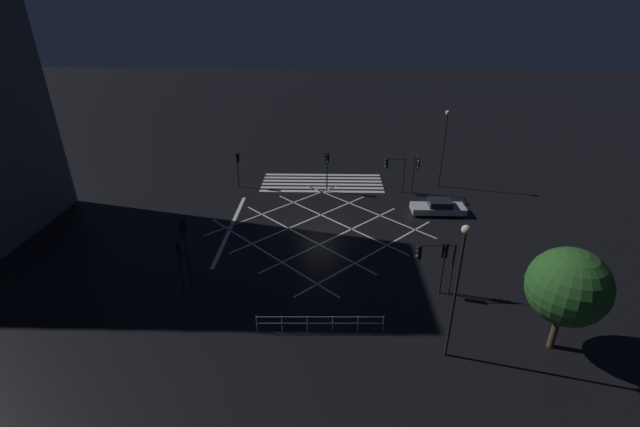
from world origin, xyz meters
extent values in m
plane|color=black|center=(0.00, 0.00, 0.00)|extent=(200.00, 200.00, 0.00)
cube|color=silver|center=(0.00, -7.74, 0.00)|extent=(12.13, 0.50, 0.01)
cube|color=silver|center=(0.00, -8.64, 0.00)|extent=(12.13, 0.50, 0.01)
cube|color=silver|center=(0.00, -9.54, 0.00)|extent=(12.13, 0.50, 0.01)
cube|color=silver|center=(0.00, -10.44, 0.00)|extent=(12.13, 0.50, 0.01)
cube|color=silver|center=(0.00, -11.34, 0.00)|extent=(12.13, 0.50, 0.01)
cube|color=silver|center=(0.00, -12.24, 0.00)|extent=(12.13, 0.50, 0.01)
cube|color=silver|center=(3.81, -3.81, 0.00)|extent=(10.58, 10.58, 0.01)
cube|color=silver|center=(-3.81, -3.81, 0.00)|extent=(10.58, 10.58, 0.01)
cube|color=silver|center=(1.27, -1.27, 0.00)|extent=(10.58, 10.58, 0.01)
cube|color=silver|center=(-1.27, -1.27, 0.00)|extent=(10.58, 10.58, 0.01)
cube|color=silver|center=(-1.27, 1.27, 0.00)|extent=(10.58, 10.58, 0.01)
cube|color=silver|center=(1.27, 1.27, 0.00)|extent=(10.58, 10.58, 0.01)
cube|color=silver|center=(-3.81, 3.81, 0.00)|extent=(10.58, 10.58, 0.01)
cube|color=silver|center=(3.81, 3.81, 0.00)|extent=(10.58, 10.58, 0.01)
cube|color=silver|center=(7.24, 0.00, 0.00)|extent=(0.30, 12.13, 0.01)
cylinder|color=black|center=(-8.23, 8.37, 1.77)|extent=(0.11, 0.11, 3.53)
cylinder|color=black|center=(-7.17, 8.37, 3.38)|extent=(2.11, 0.09, 0.09)
cube|color=black|center=(-6.12, 8.37, 2.93)|extent=(0.16, 0.28, 0.90)
sphere|color=black|center=(-6.01, 8.37, 3.23)|extent=(0.18, 0.18, 0.18)
sphere|color=black|center=(-6.01, 8.37, 2.93)|extent=(0.18, 0.18, 0.18)
sphere|color=green|center=(-6.01, 8.37, 2.63)|extent=(0.18, 0.18, 0.18)
cube|color=black|center=(-6.21, 8.37, 2.93)|extent=(0.02, 0.36, 0.98)
cylinder|color=black|center=(8.25, -8.76, 1.75)|extent=(0.11, 0.11, 3.50)
cube|color=black|center=(8.11, -8.76, 3.00)|extent=(0.16, 0.28, 0.90)
sphere|color=black|center=(8.00, -8.76, 3.30)|extent=(0.18, 0.18, 0.18)
sphere|color=black|center=(8.00, -8.76, 3.00)|extent=(0.18, 0.18, 0.18)
sphere|color=green|center=(8.00, -8.76, 2.70)|extent=(0.18, 0.18, 0.18)
cube|color=black|center=(8.20, -8.76, 3.00)|extent=(0.02, 0.36, 0.98)
cylinder|color=black|center=(8.15, 7.74, 2.30)|extent=(0.11, 0.11, 4.60)
cube|color=black|center=(8.15, 7.61, 4.10)|extent=(0.28, 0.16, 0.90)
sphere|color=black|center=(8.15, 7.49, 4.40)|extent=(0.18, 0.18, 0.18)
sphere|color=black|center=(8.15, 7.49, 4.10)|extent=(0.18, 0.18, 0.18)
sphere|color=green|center=(8.15, 7.49, 3.80)|extent=(0.18, 0.18, 0.18)
cube|color=black|center=(8.15, 7.70, 4.10)|extent=(0.36, 0.02, 0.98)
cylinder|color=black|center=(-8.62, -7.67, 2.05)|extent=(0.11, 0.11, 4.09)
cylinder|color=black|center=(-8.62, -6.84, 3.94)|extent=(0.09, 1.66, 0.09)
cube|color=black|center=(-8.62, -6.01, 3.49)|extent=(0.28, 0.16, 0.90)
sphere|color=red|center=(-8.62, -5.90, 3.79)|extent=(0.18, 0.18, 0.18)
sphere|color=black|center=(-8.62, -5.90, 3.49)|extent=(0.18, 0.18, 0.18)
sphere|color=black|center=(-8.62, -5.90, 3.19)|extent=(0.18, 0.18, 0.18)
cube|color=black|center=(-8.62, -6.10, 3.49)|extent=(0.36, 0.02, 0.98)
cylinder|color=black|center=(-7.74, -7.71, 1.75)|extent=(0.11, 0.11, 3.50)
cylinder|color=black|center=(-6.91, -7.71, 3.35)|extent=(1.66, 0.09, 0.09)
cube|color=black|center=(-6.08, -7.71, 2.90)|extent=(0.16, 0.28, 0.90)
sphere|color=black|center=(-5.97, -7.71, 3.20)|extent=(0.18, 0.18, 0.18)
sphere|color=black|center=(-5.97, -7.71, 2.90)|extent=(0.18, 0.18, 0.18)
sphere|color=green|center=(-5.97, -7.71, 2.60)|extent=(0.18, 0.18, 0.18)
cube|color=black|center=(-6.17, -7.71, 2.90)|extent=(0.02, 0.36, 0.98)
cylinder|color=black|center=(8.30, 8.70, 1.79)|extent=(0.11, 0.11, 3.59)
cube|color=black|center=(8.16, 8.70, 3.09)|extent=(0.16, 0.28, 0.90)
sphere|color=red|center=(8.05, 8.70, 3.39)|extent=(0.18, 0.18, 0.18)
sphere|color=black|center=(8.05, 8.70, 3.09)|extent=(0.18, 0.18, 0.18)
sphere|color=black|center=(8.05, 8.70, 2.79)|extent=(0.18, 0.18, 0.18)
cube|color=black|center=(8.25, 8.70, 3.09)|extent=(0.02, 0.36, 0.98)
cylinder|color=black|center=(-7.64, 8.40, 1.76)|extent=(0.11, 0.11, 3.52)
cube|color=black|center=(-7.64, 8.27, 3.02)|extent=(0.28, 0.16, 0.90)
sphere|color=black|center=(-7.64, 8.16, 3.32)|extent=(0.18, 0.18, 0.18)
sphere|color=orange|center=(-7.64, 8.16, 3.02)|extent=(0.18, 0.18, 0.18)
sphere|color=black|center=(-7.64, 8.16, 2.72)|extent=(0.18, 0.18, 0.18)
cube|color=black|center=(-7.64, 8.36, 3.02)|extent=(0.36, 0.02, 0.98)
cylinder|color=black|center=(-0.49, -7.75, 1.95)|extent=(0.11, 0.11, 3.89)
cube|color=black|center=(-0.49, -7.61, 3.39)|extent=(0.28, 0.16, 0.90)
sphere|color=black|center=(-0.49, -7.50, 3.69)|extent=(0.18, 0.18, 0.18)
sphere|color=black|center=(-0.49, -7.50, 3.39)|extent=(0.18, 0.18, 0.18)
sphere|color=green|center=(-0.49, -7.50, 3.09)|extent=(0.18, 0.18, 0.18)
cube|color=black|center=(-0.49, -7.70, 3.39)|extent=(0.36, 0.02, 0.98)
cylinder|color=black|center=(-11.57, -9.30, 3.59)|extent=(0.14, 0.14, 7.17)
sphere|color=#F9E0B2|center=(-11.57, -9.30, 7.31)|extent=(0.44, 0.44, 0.44)
cylinder|color=black|center=(-6.74, 13.69, 3.57)|extent=(0.14, 0.14, 7.15)
sphere|color=#F9E0B2|center=(-6.74, 13.69, 7.28)|extent=(0.43, 0.43, 0.43)
cylinder|color=#473323|center=(-12.41, 12.94, 1.16)|extent=(0.35, 0.35, 2.32)
sphere|color=#285B23|center=(-12.41, 12.94, 3.79)|extent=(3.93, 3.93, 3.93)
cube|color=#B7BABC|center=(-10.07, -3.03, 0.47)|extent=(4.54, 1.80, 0.54)
cube|color=black|center=(-10.18, -3.03, 1.00)|extent=(1.91, 1.58, 0.53)
sphere|color=white|center=(-7.84, -2.48, 0.41)|extent=(0.16, 0.16, 0.16)
sphere|color=white|center=(-7.84, -3.59, 0.41)|extent=(0.16, 0.16, 0.16)
cylinder|color=black|center=(-8.66, -2.25, 0.34)|extent=(0.67, 0.20, 0.67)
cylinder|color=black|center=(-8.66, -3.81, 0.34)|extent=(0.67, 0.20, 0.67)
cylinder|color=black|center=(-11.47, -2.25, 0.34)|extent=(0.67, 0.20, 0.67)
cylinder|color=black|center=(-11.47, -3.81, 0.34)|extent=(0.67, 0.20, 0.67)
cylinder|color=#9EA0A5|center=(3.17, 12.18, 0.53)|extent=(0.05, 0.05, 1.05)
cylinder|color=#9EA0A5|center=(1.80, 12.14, 0.53)|extent=(0.05, 0.05, 1.05)
cylinder|color=#9EA0A5|center=(0.42, 12.11, 0.53)|extent=(0.05, 0.05, 1.05)
cylinder|color=#9EA0A5|center=(-0.96, 12.08, 0.53)|extent=(0.05, 0.05, 1.05)
cylinder|color=#9EA0A5|center=(-2.34, 12.05, 0.53)|extent=(0.05, 0.05, 1.05)
cylinder|color=#9EA0A5|center=(-3.72, 12.02, 0.53)|extent=(0.05, 0.05, 1.05)
cylinder|color=#9EA0A5|center=(-0.27, 12.10, 1.01)|extent=(6.89, 0.19, 0.04)
cylinder|color=#9EA0A5|center=(-0.27, 12.10, 0.58)|extent=(6.89, 0.19, 0.04)
camera|label=1|loc=(-0.69, 30.41, 16.09)|focal=24.00mm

